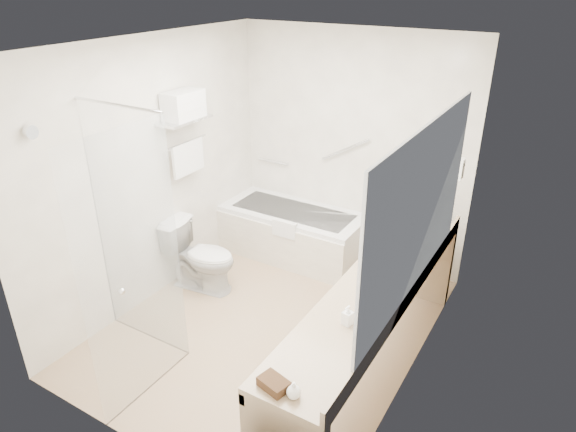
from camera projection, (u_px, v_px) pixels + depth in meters
The scene contains 25 objects.
floor at pixel (271, 324), 4.78m from camera, with size 3.20×3.20×0.00m, color tan.
ceiling at pixel (267, 44), 3.69m from camera, with size 2.60×3.20×0.10m, color white.
wall_back at pixel (351, 149), 5.47m from camera, with size 2.60×0.10×2.50m, color white.
wall_front at pixel (121, 299), 3.00m from camera, with size 2.60×0.10×2.50m, color white.
wall_left at pixel (154, 173), 4.83m from camera, with size 0.10×3.20×2.50m, color white.
wall_right at pixel (423, 241), 3.63m from camera, with size 0.10×3.20×2.50m, color white.
bathtub at pixel (293, 233), 5.85m from camera, with size 1.60×0.73×0.59m.
grab_bar_short at pixel (274, 162), 6.01m from camera, with size 0.03×0.03×0.40m, color silver.
grab_bar_long at pixel (345, 150), 5.46m from camera, with size 0.03×0.03×0.60m, color silver.
shower_enclosure at pixel (134, 250), 3.89m from camera, with size 0.96×0.91×2.11m.
towel_shelf at pixel (184, 114), 4.82m from camera, with size 0.24×0.55×0.81m.
vanity_counter at pixel (373, 311), 3.91m from camera, with size 0.55×2.70×0.95m.
sink at pixel (397, 268), 4.12m from camera, with size 0.40×0.52×0.14m, color white.
faucet at pixel (416, 261), 4.01m from camera, with size 0.03×0.03×0.14m, color silver.
mirror at pixel (420, 210), 3.39m from camera, with size 0.02×2.00×1.20m, color #ADB3BA.
hairdryer_unit at pixel (459, 169), 4.38m from camera, with size 0.08×0.10×0.18m, color white.
toilet at pixel (201, 256), 5.20m from camera, with size 0.41×0.73×0.72m, color white.
amenity_basket at pixel (274, 384), 2.89m from camera, with size 0.17×0.12×0.06m, color #3F2716.
soap_bottle_a at pixel (347, 320), 3.41m from camera, with size 0.06×0.14×0.07m, color white.
soap_bottle_b at pixel (294, 391), 2.82m from camera, with size 0.08×0.11×0.08m, color white.
water_bottle_left at pixel (407, 220), 4.67m from camera, with size 0.05×0.05×0.17m.
water_bottle_mid at pixel (411, 226), 4.55m from camera, with size 0.05×0.05×0.18m.
water_bottle_right at pixel (412, 212), 4.81m from camera, with size 0.05×0.05×0.17m.
drinking_glass_near at pixel (408, 243), 4.32m from camera, with size 0.08×0.08×0.10m, color silver.
drinking_glass_far at pixel (376, 252), 4.20m from camera, with size 0.07×0.07×0.09m, color silver.
Camera 1 is at (2.12, -3.23, 2.99)m, focal length 32.00 mm.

